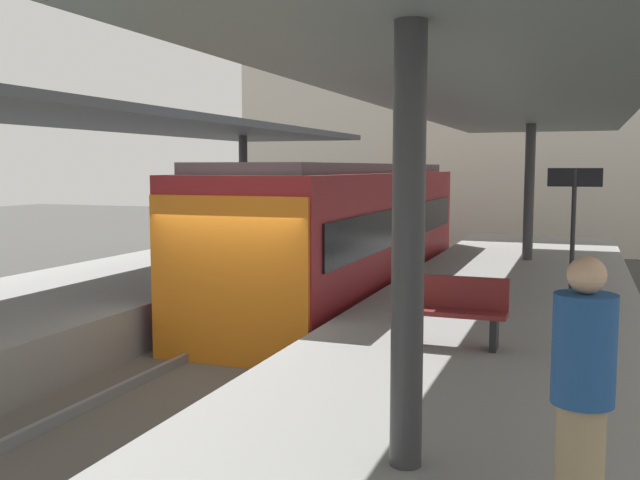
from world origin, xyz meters
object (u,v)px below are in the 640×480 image
at_px(commuter_train, 345,234).
at_px(passenger_near_bench, 582,396).
at_px(platform_sign, 574,202).
at_px(platform_bench, 450,308).

height_order(commuter_train, passenger_near_bench, commuter_train).
height_order(commuter_train, platform_sign, commuter_train).
relative_size(commuter_train, platform_bench, 8.19).
bearing_deg(passenger_near_bench, commuter_train, 114.88).
height_order(commuter_train, platform_bench, commuter_train).
bearing_deg(platform_sign, passenger_near_bench, -88.97).
bearing_deg(commuter_train, platform_bench, -61.33).
bearing_deg(platform_bench, passenger_near_bench, -70.98).
height_order(platform_bench, platform_sign, platform_sign).
height_order(platform_sign, passenger_near_bench, platform_sign).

